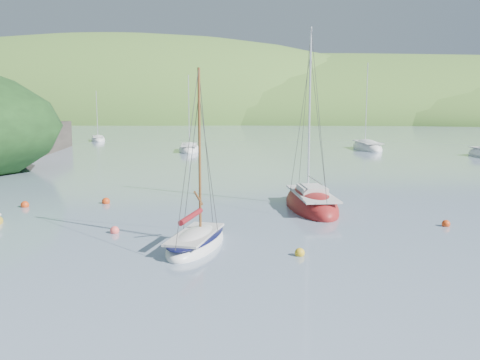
# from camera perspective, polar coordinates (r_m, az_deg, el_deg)

# --- Properties ---
(ground) EXTENTS (700.00, 700.00, 0.00)m
(ground) POSITION_cam_1_polar(r_m,az_deg,el_deg) (21.78, -5.11, -8.58)
(ground) COLOR gray
(ground) RESTS_ON ground
(shoreline_hills) EXTENTS (690.00, 135.00, 56.00)m
(shoreline_hills) POSITION_cam_1_polar(r_m,az_deg,el_deg) (193.46, 1.59, 6.62)
(shoreline_hills) COLOR #41752C
(shoreline_hills) RESTS_ON ground
(daysailer_white) EXTENTS (2.72, 5.66, 8.36)m
(daysailer_white) POSITION_cam_1_polar(r_m,az_deg,el_deg) (23.77, -4.71, -6.61)
(daysailer_white) COLOR silver
(daysailer_white) RESTS_ON ground
(sloop_red) EXTENTS (4.10, 8.19, 11.58)m
(sloop_red) POSITION_cam_1_polar(r_m,az_deg,el_deg) (32.18, 7.60, -2.62)
(sloop_red) COLOR maroon
(sloop_red) RESTS_ON ground
(distant_sloop_a) EXTENTS (3.78, 7.60, 10.38)m
(distant_sloop_a) POSITION_cam_1_polar(r_m,az_deg,el_deg) (67.80, -5.44, 3.22)
(distant_sloop_a) COLOR silver
(distant_sloop_a) RESTS_ON ground
(distant_sloop_b) EXTENTS (4.27, 8.91, 12.20)m
(distant_sloop_b) POSITION_cam_1_polar(r_m,az_deg,el_deg) (71.92, 13.41, 3.34)
(distant_sloop_b) COLOR silver
(distant_sloop_b) RESTS_ON ground
(distant_sloop_c) EXTENTS (4.27, 6.35, 8.56)m
(distant_sloop_c) POSITION_cam_1_polar(r_m,az_deg,el_deg) (87.94, -14.90, 4.16)
(distant_sloop_c) COLOR silver
(distant_sloop_c) RESTS_ON ground
(mooring_buoys) EXTENTS (24.38, 10.67, 0.50)m
(mooring_buoys) POSITION_cam_1_polar(r_m,az_deg,el_deg) (29.54, -8.87, -3.84)
(mooring_buoys) COLOR gold
(mooring_buoys) RESTS_ON ground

